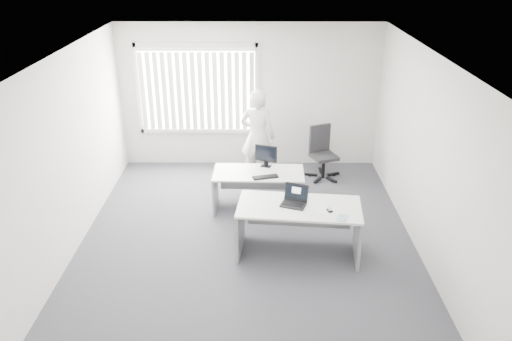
{
  "coord_description": "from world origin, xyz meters",
  "views": [
    {
      "loc": [
        0.17,
        -6.34,
        4.12
      ],
      "look_at": [
        0.13,
        0.15,
        1.14
      ],
      "focal_mm": 35.0,
      "sensor_mm": 36.0,
      "label": 1
    }
  ],
  "objects_px": {
    "person": "(258,137)",
    "laptop": "(294,197)",
    "desk_near": "(299,219)",
    "desk_far": "(258,182)",
    "office_chair": "(322,162)",
    "monitor": "(266,156)"
  },
  "relations": [
    {
      "from": "person",
      "to": "monitor",
      "type": "bearing_deg",
      "value": 112.6
    },
    {
      "from": "office_chair",
      "to": "person",
      "type": "distance_m",
      "value": 1.37
    },
    {
      "from": "monitor",
      "to": "office_chair",
      "type": "bearing_deg",
      "value": 61.62
    },
    {
      "from": "desk_near",
      "to": "monitor",
      "type": "bearing_deg",
      "value": 111.59
    },
    {
      "from": "desk_near",
      "to": "desk_far",
      "type": "relative_size",
      "value": 1.19
    },
    {
      "from": "desk_near",
      "to": "office_chair",
      "type": "xyz_separation_m",
      "value": [
        0.65,
        2.59,
        -0.25
      ]
    },
    {
      "from": "desk_far",
      "to": "laptop",
      "type": "bearing_deg",
      "value": -68.41
    },
    {
      "from": "desk_near",
      "to": "person",
      "type": "distance_m",
      "value": 2.52
    },
    {
      "from": "person",
      "to": "monitor",
      "type": "xyz_separation_m",
      "value": [
        0.14,
        -0.86,
        -0.02
      ]
    },
    {
      "from": "office_chair",
      "to": "laptop",
      "type": "bearing_deg",
      "value": -127.49
    },
    {
      "from": "person",
      "to": "office_chair",
      "type": "bearing_deg",
      "value": -159.2
    },
    {
      "from": "office_chair",
      "to": "monitor",
      "type": "height_order",
      "value": "monitor"
    },
    {
      "from": "desk_far",
      "to": "office_chair",
      "type": "relative_size",
      "value": 1.49
    },
    {
      "from": "desk_near",
      "to": "laptop",
      "type": "height_order",
      "value": "laptop"
    },
    {
      "from": "desk_far",
      "to": "monitor",
      "type": "bearing_deg",
      "value": 63.01
    },
    {
      "from": "desk_near",
      "to": "person",
      "type": "height_order",
      "value": "person"
    },
    {
      "from": "desk_near",
      "to": "desk_far",
      "type": "xyz_separation_m",
      "value": [
        -0.57,
        1.34,
        -0.07
      ]
    },
    {
      "from": "desk_near",
      "to": "laptop",
      "type": "bearing_deg",
      "value": 177.27
    },
    {
      "from": "desk_far",
      "to": "person",
      "type": "distance_m",
      "value": 1.16
    },
    {
      "from": "desk_near",
      "to": "office_chair",
      "type": "height_order",
      "value": "office_chair"
    },
    {
      "from": "desk_far",
      "to": "monitor",
      "type": "distance_m",
      "value": 0.46
    },
    {
      "from": "person",
      "to": "laptop",
      "type": "height_order",
      "value": "person"
    }
  ]
}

